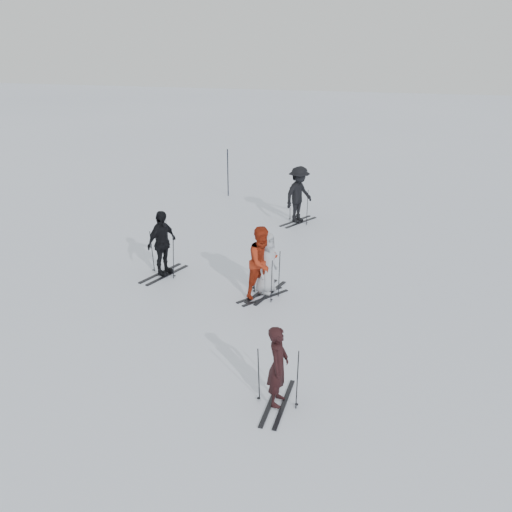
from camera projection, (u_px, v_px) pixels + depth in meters
The scene contains 12 objects.
ground at pixel (245, 307), 14.16m from camera, with size 120.00×120.00×0.00m, color silver.
skier_near_dark at pixel (278, 367), 10.18m from camera, with size 0.56×0.37×1.54m, color black.
skier_red at pixel (263, 263), 14.40m from camera, with size 0.91×0.71×1.88m, color #9C2811.
skier_grey at pixel (266, 264), 14.69m from camera, with size 0.80×0.52×1.64m, color #ACB0B6.
skier_uphill_left at pixel (162, 244), 15.78m from camera, with size 1.08×0.45×1.84m, color black.
skier_uphill_far at pixel (299, 195), 20.30m from camera, with size 1.30×0.75×2.01m, color black.
skis_near_dark at pixel (278, 376), 10.25m from camera, with size 0.85×1.60×1.17m, color black, non-canonical shape.
skis_red at pixel (263, 277), 14.53m from camera, with size 0.82×1.56×1.14m, color black, non-canonical shape.
skis_grey at pixel (266, 271), 14.76m from camera, with size 0.91×1.71×1.25m, color black, non-canonical shape.
skis_uphill_left at pixel (163, 253), 15.88m from camera, with size 0.93×1.76×1.28m, color black, non-canonical shape.
skis_uphill_far at pixel (299, 205), 20.43m from camera, with size 0.94×1.77×1.29m, color black, non-canonical shape.
piste_marker at pixel (228, 173), 23.73m from camera, with size 0.04×0.04×1.97m, color black.
Camera 1 is at (3.77, -12.18, 6.30)m, focal length 40.00 mm.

